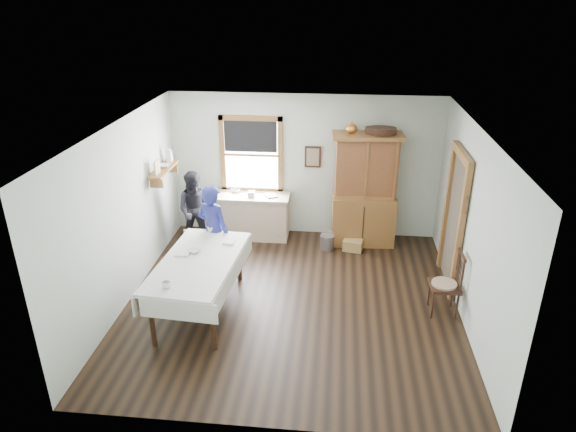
{
  "coord_description": "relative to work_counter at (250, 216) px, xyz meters",
  "views": [
    {
      "loc": [
        0.61,
        -6.64,
        4.4
      ],
      "look_at": [
        -0.09,
        0.3,
        1.3
      ],
      "focal_mm": 32.0,
      "sensor_mm": 36.0,
      "label": 1
    }
  ],
  "objects": [
    {
      "name": "spindle_chair",
      "position": [
        3.24,
        -2.25,
        0.07
      ],
      "size": [
        0.48,
        0.48,
        1.0
      ],
      "primitive_type": "cube",
      "rotation": [
        0.0,
        0.0,
        0.04
      ],
      "color": "#391F13",
      "rests_on": "room"
    },
    {
      "name": "figure_dark",
      "position": [
        -0.9,
        -0.49,
        0.24
      ],
      "size": [
        0.7,
        0.57,
        1.34
      ],
      "primitive_type": "imported",
      "rotation": [
        0.0,
        0.0,
        0.1
      ],
      "color": "black",
      "rests_on": "room"
    },
    {
      "name": "pail",
      "position": [
        1.49,
        -0.38,
        -0.29
      ],
      "size": [
        0.29,
        0.29,
        0.27
      ],
      "primitive_type": "cube",
      "rotation": [
        0.0,
        0.0,
        0.12
      ],
      "color": "gray",
      "rests_on": "room"
    },
    {
      "name": "window",
      "position": [
        0.01,
        0.28,
        1.21
      ],
      "size": [
        1.18,
        0.07,
        1.48
      ],
      "color": "white",
      "rests_on": "room"
    },
    {
      "name": "rug_beater",
      "position": [
        3.46,
        -1.89,
        1.29
      ],
      "size": [
        0.01,
        0.27,
        0.27
      ],
      "primitive_type": "torus",
      "rotation": [
        0.0,
        1.57,
        0.0
      ],
      "color": "black",
      "rests_on": "room"
    },
    {
      "name": "wall_shelf",
      "position": [
        -1.36,
        -0.65,
        1.15
      ],
      "size": [
        0.24,
        1.0,
        0.44
      ],
      "color": "#945B2D",
      "rests_on": "room"
    },
    {
      "name": "table_bowl",
      "position": [
        -0.44,
        -2.28,
        0.42
      ],
      "size": [
        0.24,
        0.24,
        0.05
      ],
      "primitive_type": "imported",
      "rotation": [
        0.0,
        0.0,
        -0.28
      ],
      "color": "silver",
      "rests_on": "dining_table"
    },
    {
      "name": "woman_blue",
      "position": [
        -0.33,
        -1.5,
        0.31
      ],
      "size": [
        0.64,
        0.55,
        1.48
      ],
      "primitive_type": "imported",
      "rotation": [
        0.0,
        0.0,
        2.72
      ],
      "color": "navy",
      "rests_on": "room"
    },
    {
      "name": "china_hutch",
      "position": [
        2.13,
        -0.04,
        0.62
      ],
      "size": [
        1.26,
        0.66,
        2.1
      ],
      "primitive_type": "cube",
      "rotation": [
        0.0,
        0.0,
        0.06
      ],
      "color": "#945B2D",
      "rests_on": "room"
    },
    {
      "name": "wicker_basket",
      "position": [
        1.96,
        -0.38,
        -0.33
      ],
      "size": [
        0.38,
        0.31,
        0.2
      ],
      "primitive_type": "cube",
      "rotation": [
        0.0,
        0.0,
        -0.2
      ],
      "color": "#A08048",
      "rests_on": "room"
    },
    {
      "name": "shelf_bowl",
      "position": [
        -1.36,
        -0.64,
        1.17
      ],
      "size": [
        0.22,
        0.22,
        0.05
      ],
      "primitive_type": "imported",
      "color": "silver",
      "rests_on": "wall_shelf"
    },
    {
      "name": "doorway",
      "position": [
        3.46,
        -1.34,
        0.74
      ],
      "size": [
        0.09,
        1.14,
        2.22
      ],
      "color": "#473D32",
      "rests_on": "room"
    },
    {
      "name": "counter_book",
      "position": [
        0.32,
        -0.06,
        0.44
      ],
      "size": [
        0.25,
        0.27,
        0.02
      ],
      "primitive_type": "imported",
      "rotation": [
        0.0,
        0.0,
        0.54
      ],
      "color": "#7D6C53",
      "rests_on": "work_counter"
    },
    {
      "name": "framed_picture",
      "position": [
        1.16,
        0.27,
        1.12
      ],
      "size": [
        0.3,
        0.04,
        0.4
      ],
      "primitive_type": "cube",
      "color": "#391F13",
      "rests_on": "room"
    },
    {
      "name": "table_cup_a",
      "position": [
        -0.53,
        -3.29,
        0.44
      ],
      "size": [
        0.13,
        0.13,
        0.09
      ],
      "primitive_type": "imported",
      "rotation": [
        0.0,
        0.0,
        -0.08
      ],
      "color": "silver",
      "rests_on": "dining_table"
    },
    {
      "name": "counter_bowl",
      "position": [
        -0.29,
        0.13,
        0.46
      ],
      "size": [
        0.19,
        0.19,
        0.06
      ],
      "primitive_type": "imported",
      "rotation": [
        0.0,
        0.0,
        -0.03
      ],
      "color": "silver",
      "rests_on": "work_counter"
    },
    {
      "name": "work_counter",
      "position": [
        0.0,
        0.0,
        0.0
      ],
      "size": [
        1.49,
        0.57,
        0.85
      ],
      "primitive_type": "cube",
      "rotation": [
        0.0,
        0.0,
        0.0
      ],
      "color": "#C7AD8A",
      "rests_on": "room"
    },
    {
      "name": "table_cup_b",
      "position": [
        -0.37,
        -1.57,
        0.45
      ],
      "size": [
        0.12,
        0.12,
        0.1
      ],
      "primitive_type": "imported",
      "rotation": [
        0.0,
        0.0,
        0.22
      ],
      "color": "silver",
      "rests_on": "dining_table"
    },
    {
      "name": "room",
      "position": [
        1.01,
        -2.19,
        0.92
      ],
      "size": [
        5.01,
        5.01,
        2.7
      ],
      "color": "black",
      "rests_on": "ground"
    },
    {
      "name": "dining_table",
      "position": [
        -0.32,
        -2.52,
        -0.01
      ],
      "size": [
        1.24,
        2.14,
        0.83
      ],
      "primitive_type": "cube",
      "rotation": [
        0.0,
        0.0,
        -0.08
      ],
      "color": "silver",
      "rests_on": "room"
    }
  ]
}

